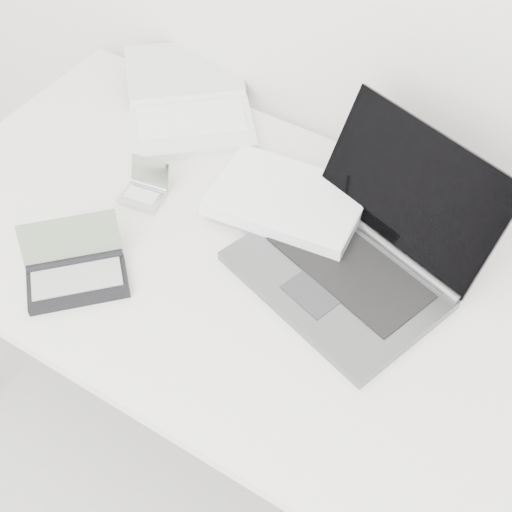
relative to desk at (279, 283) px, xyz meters
The scene contains 5 objects.
desk is the anchor object (origin of this frame).
laptop_large 0.15m from the desk, 63.69° to the left, with size 0.60×0.48×0.25m.
netbook_open_white 0.52m from the desk, 145.37° to the left, with size 0.46×0.47×0.07m.
pda_silver 0.36m from the desk, behind, with size 0.10×0.10×0.07m.
palmtop_charcoal 0.40m from the desk, 144.37° to the right, with size 0.24×0.24×0.10m.
Camera 1 is at (0.44, 0.77, 1.81)m, focal length 50.00 mm.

